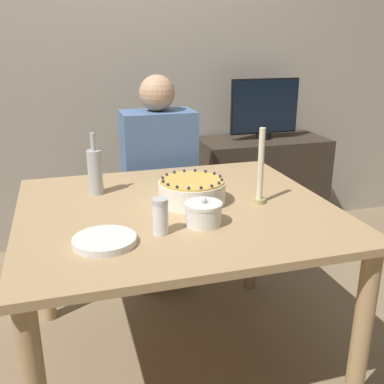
# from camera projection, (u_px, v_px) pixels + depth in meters

# --- Properties ---
(ground_plane) EXTENTS (12.00, 12.00, 0.00)m
(ground_plane) POSITION_uv_depth(u_px,v_px,m) (179.00, 358.00, 2.05)
(ground_plane) COLOR #8C7556
(wall_behind) EXTENTS (8.00, 0.05, 2.60)m
(wall_behind) POSITION_uv_depth(u_px,v_px,m) (121.00, 52.00, 2.90)
(wall_behind) COLOR #ADA393
(wall_behind) RESTS_ON ground_plane
(dining_table) EXTENTS (1.25, 1.11, 0.74)m
(dining_table) POSITION_uv_depth(u_px,v_px,m) (177.00, 231.00, 1.85)
(dining_table) COLOR tan
(dining_table) RESTS_ON ground_plane
(cake) EXTENTS (0.28, 0.28, 0.11)m
(cake) POSITION_uv_depth(u_px,v_px,m) (192.00, 191.00, 1.85)
(cake) COLOR white
(cake) RESTS_ON dining_table
(sugar_bowl) EXTENTS (0.14, 0.14, 0.11)m
(sugar_bowl) POSITION_uv_depth(u_px,v_px,m) (203.00, 213.00, 1.63)
(sugar_bowl) COLOR white
(sugar_bowl) RESTS_ON dining_table
(sugar_shaker) EXTENTS (0.06, 0.06, 0.13)m
(sugar_shaker) POSITION_uv_depth(u_px,v_px,m) (160.00, 216.00, 1.55)
(sugar_shaker) COLOR white
(sugar_shaker) RESTS_ON dining_table
(plate_stack) EXTENTS (0.21, 0.21, 0.02)m
(plate_stack) POSITION_uv_depth(u_px,v_px,m) (105.00, 241.00, 1.48)
(plate_stack) COLOR white
(plate_stack) RESTS_ON dining_table
(candle) EXTENTS (0.05, 0.05, 0.31)m
(candle) POSITION_uv_depth(u_px,v_px,m) (260.00, 173.00, 1.81)
(candle) COLOR tan
(candle) RESTS_ON dining_table
(bottle) EXTENTS (0.06, 0.06, 0.27)m
(bottle) POSITION_uv_depth(u_px,v_px,m) (95.00, 171.00, 1.93)
(bottle) COLOR #B2B7BC
(bottle) RESTS_ON dining_table
(person_man_blue_shirt) EXTENTS (0.40, 0.34, 1.20)m
(person_man_blue_shirt) POSITION_uv_depth(u_px,v_px,m) (160.00, 196.00, 2.59)
(person_man_blue_shirt) COLOR #595960
(person_man_blue_shirt) RESTS_ON ground_plane
(side_cabinet) EXTENTS (0.88, 0.42, 0.72)m
(side_cabinet) POSITION_uv_depth(u_px,v_px,m) (261.00, 188.00, 3.22)
(side_cabinet) COLOR #382D23
(side_cabinet) RESTS_ON ground_plane
(tv_monitor) EXTENTS (0.49, 0.10, 0.41)m
(tv_monitor) POSITION_uv_depth(u_px,v_px,m) (265.00, 108.00, 3.03)
(tv_monitor) COLOR black
(tv_monitor) RESTS_ON side_cabinet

